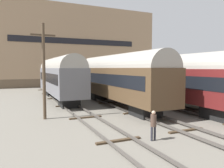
# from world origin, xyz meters

# --- Properties ---
(ground_plane) EXTENTS (200.00, 200.00, 0.00)m
(ground_plane) POSITION_xyz_m (0.00, 0.00, 0.00)
(ground_plane) COLOR #6B665B
(track_left) EXTENTS (2.60, 60.00, 0.26)m
(track_left) POSITION_xyz_m (-4.66, 0.00, 0.14)
(track_left) COLOR #4C4742
(track_left) RESTS_ON ground
(track_middle) EXTENTS (2.60, 60.00, 0.26)m
(track_middle) POSITION_xyz_m (0.00, 0.00, 0.14)
(track_middle) COLOR #4C4742
(track_middle) RESTS_ON ground
(track_right) EXTENTS (2.60, 60.00, 0.26)m
(track_right) POSITION_xyz_m (4.66, 0.00, 0.14)
(track_right) COLOR #4C4742
(track_right) RESTS_ON ground
(train_car_maroon) EXTENTS (2.91, 17.22, 5.22)m
(train_car_maroon) POSITION_xyz_m (4.66, 4.04, 2.98)
(train_car_maroon) COLOR black
(train_car_maroon) RESTS_ON ground
(train_car_grey) EXTENTS (2.92, 15.52, 5.29)m
(train_car_grey) POSITION_xyz_m (-4.66, 13.73, 3.01)
(train_car_grey) COLOR black
(train_car_grey) RESTS_ON ground
(train_car_brown) EXTENTS (2.97, 16.93, 5.34)m
(train_car_brown) POSITION_xyz_m (0.00, 7.19, 3.04)
(train_car_brown) COLOR black
(train_car_brown) RESTS_ON ground
(person_worker) EXTENTS (0.32, 0.32, 1.64)m
(person_worker) POSITION_xyz_m (-2.88, -3.63, 0.99)
(person_worker) COLOR #282833
(person_worker) RESTS_ON ground
(utility_pole) EXTENTS (1.80, 0.24, 7.29)m
(utility_pole) POSITION_xyz_m (-7.62, 3.98, 3.81)
(utility_pole) COLOR #473828
(utility_pole) RESTS_ON ground
(warehouse_building) EXTENTS (38.34, 10.26, 17.52)m
(warehouse_building) POSITION_xyz_m (2.70, 37.94, 8.76)
(warehouse_building) COLOR brown
(warehouse_building) RESTS_ON ground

